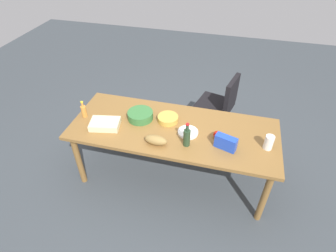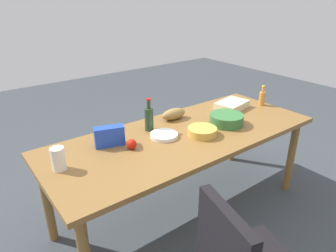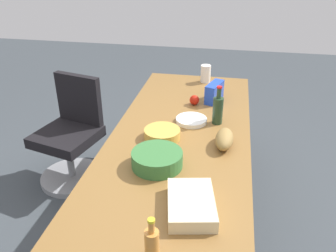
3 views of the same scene
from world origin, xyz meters
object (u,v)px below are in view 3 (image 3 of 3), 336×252
object	(u,v)px
apple_red	(194,100)
sheet_cake	(191,204)
conference_table	(181,143)
mayo_jar	(206,74)
wine_bottle	(218,109)
chip_bag_blue	(214,92)
dressing_bottle	(152,243)
bread_loaf	(224,139)
chip_bowl	(162,134)
paper_plate_stack	(191,120)
office_chair	(71,142)
salad_bowl	(157,159)

from	to	relation	value
apple_red	sheet_cake	bearing A→B (deg)	-173.91
conference_table	mayo_jar	size ratio (longest dim) A/B	14.69
wine_bottle	sheet_cake	world-z (taller)	wine_bottle
chip_bag_blue	sheet_cake	size ratio (longest dim) A/B	0.69
dressing_bottle	mayo_jar	world-z (taller)	dressing_bottle
wine_bottle	mayo_jar	xyz separation A→B (m)	(0.81, 0.16, -0.03)
bread_loaf	chip_bowl	distance (m)	0.40
paper_plate_stack	mayo_jar	world-z (taller)	mayo_jar
office_chair	mayo_jar	xyz separation A→B (m)	(0.59, -1.10, 0.49)
wine_bottle	salad_bowl	bearing A→B (deg)	153.35
chip_bowl	bread_loaf	bearing A→B (deg)	-93.50
paper_plate_stack	dressing_bottle	bearing A→B (deg)	179.86
office_chair	chip_bowl	size ratio (longest dim) A/B	3.96
apple_red	dressing_bottle	bearing A→B (deg)	-179.52
bread_loaf	salad_bowl	distance (m)	0.47
chip_bag_blue	chip_bowl	xyz separation A→B (m)	(-0.67, 0.29, -0.04)
mayo_jar	wine_bottle	bearing A→B (deg)	-168.98
salad_bowl	chip_bowl	world-z (taller)	salad_bowl
office_chair	sheet_cake	bearing A→B (deg)	-134.08
mayo_jar	sheet_cake	size ratio (longest dim) A/B	0.49
paper_plate_stack	chip_bowl	bearing A→B (deg)	149.15
bread_loaf	mayo_jar	bearing A→B (deg)	11.14
dressing_bottle	apple_red	bearing A→B (deg)	0.48
wine_bottle	sheet_cake	size ratio (longest dim) A/B	0.86
sheet_cake	mayo_jar	bearing A→B (deg)	3.02
chip_bag_blue	dressing_bottle	world-z (taller)	dressing_bottle
salad_bowl	mayo_jar	distance (m)	1.42
apple_red	conference_table	bearing A→B (deg)	176.05
chip_bowl	paper_plate_stack	bearing A→B (deg)	-30.85
bread_loaf	conference_table	bearing A→B (deg)	68.30
wine_bottle	mayo_jar	size ratio (longest dim) A/B	1.77
bread_loaf	salad_bowl	xyz separation A→B (m)	(-0.29, 0.36, -0.00)
paper_plate_stack	salad_bowl	xyz separation A→B (m)	(-0.58, 0.12, 0.03)
conference_table	salad_bowl	distance (m)	0.43
paper_plate_stack	salad_bowl	size ratio (longest dim) A/B	0.75
salad_bowl	bread_loaf	bearing A→B (deg)	-51.15
chip_bag_blue	bread_loaf	bearing A→B (deg)	-170.88
office_chair	dressing_bottle	size ratio (longest dim) A/B	4.57
conference_table	chip_bag_blue	xyz separation A→B (m)	(0.58, -0.18, 0.15)
office_chair	conference_table	bearing A→B (deg)	-111.70
conference_table	chip_bowl	xyz separation A→B (m)	(-0.09, 0.11, 0.11)
bread_loaf	paper_plate_stack	xyz separation A→B (m)	(0.29, 0.24, -0.04)
conference_table	mayo_jar	xyz separation A→B (m)	(1.00, -0.07, 0.16)
salad_bowl	office_chair	bearing A→B (deg)	49.33
bread_loaf	mayo_jar	xyz separation A→B (m)	(1.12, 0.22, 0.03)
apple_red	bread_loaf	bearing A→B (deg)	-156.58
salad_bowl	paper_plate_stack	bearing A→B (deg)	-11.88
office_chair	paper_plate_stack	distance (m)	1.18
conference_table	mayo_jar	distance (m)	1.01
chip_bag_blue	mayo_jar	bearing A→B (deg)	14.47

